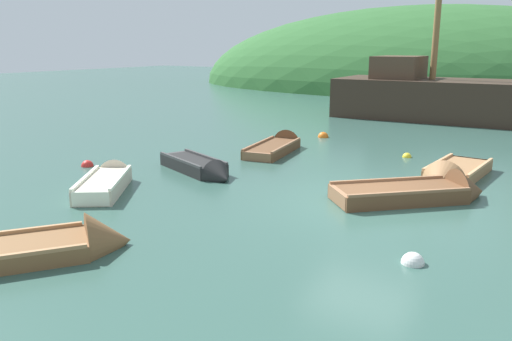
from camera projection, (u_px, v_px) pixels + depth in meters
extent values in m
plane|color=#33564C|center=(365.00, 204.00, 11.79)|extent=(120.00, 120.00, 0.00)
ellipsoid|color=#2D602D|center=(419.00, 87.00, 44.67)|extent=(42.21, 23.77, 13.68)
cube|color=#38281E|center=(472.00, 109.00, 24.54)|extent=(12.99, 4.56, 2.72)
cube|color=#997A51|center=(474.00, 82.00, 24.22)|extent=(12.46, 4.21, 0.10)
cube|color=#4C3828|center=(399.00, 67.00, 25.85)|extent=(2.29, 2.98, 1.10)
cube|color=#9E7047|center=(458.00, 173.00, 14.32)|extent=(1.42, 2.64, 0.42)
cone|color=#9E7047|center=(440.00, 185.00, 13.07)|extent=(1.20, 0.74, 1.15)
cube|color=tan|center=(470.00, 163.00, 15.26)|extent=(1.10, 0.21, 0.29)
cube|color=tan|center=(454.00, 170.00, 13.94)|extent=(1.13, 0.27, 0.05)
cube|color=tan|center=(463.00, 165.00, 14.63)|extent=(1.13, 0.27, 0.05)
cube|color=tan|center=(438.00, 162.00, 14.59)|extent=(0.29, 2.50, 0.07)
cube|color=tan|center=(480.00, 167.00, 13.93)|extent=(0.29, 2.50, 0.07)
cube|color=black|center=(193.00, 167.00, 14.93)|extent=(2.60, 1.76, 0.45)
cone|color=black|center=(221.00, 177.00, 13.72)|extent=(0.90, 1.03, 0.86)
cube|color=#3B3B3B|center=(174.00, 158.00, 15.83)|extent=(0.42, 0.80, 0.32)
cube|color=#3B3B3B|center=(200.00, 164.00, 14.55)|extent=(0.48, 0.84, 0.05)
cube|color=#3B3B3B|center=(186.00, 159.00, 15.22)|extent=(0.48, 0.84, 0.05)
cube|color=#3B3B3B|center=(180.00, 160.00, 14.63)|extent=(2.25, 0.97, 0.07)
cube|color=#3B3B3B|center=(205.00, 156.00, 15.10)|extent=(2.25, 0.97, 0.07)
cube|color=beige|center=(104.00, 188.00, 12.69)|extent=(2.15, 2.52, 0.47)
cone|color=beige|center=(117.00, 173.00, 14.17)|extent=(1.08, 1.02, 0.89)
cube|color=white|center=(91.00, 199.00, 11.55)|extent=(0.76, 0.58, 0.33)
cube|color=white|center=(107.00, 177.00, 13.06)|extent=(0.81, 0.64, 0.05)
cube|color=white|center=(99.00, 185.00, 12.24)|extent=(0.81, 0.64, 0.05)
cube|color=white|center=(121.00, 177.00, 12.65)|extent=(1.42, 1.99, 0.07)
cube|color=white|center=(85.00, 178.00, 12.61)|extent=(1.42, 1.99, 0.07)
cube|color=brown|center=(272.00, 151.00, 17.29)|extent=(1.52, 2.95, 0.40)
cone|color=brown|center=(289.00, 142.00, 18.86)|extent=(1.12, 0.85, 1.02)
cube|color=#8E6242|center=(257.00, 157.00, 16.06)|extent=(0.98, 0.28, 0.28)
cube|color=#8E6242|center=(277.00, 144.00, 17.70)|extent=(1.01, 0.34, 0.05)
cube|color=#8E6242|center=(267.00, 149.00, 16.82)|extent=(1.01, 0.34, 0.05)
cube|color=#8E6242|center=(286.00, 145.00, 17.05)|extent=(0.53, 2.73, 0.07)
cube|color=#8E6242|center=(259.00, 143.00, 17.42)|extent=(0.53, 2.73, 0.07)
cube|color=brown|center=(397.00, 196.00, 11.99)|extent=(3.02, 2.96, 0.46)
cone|color=brown|center=(469.00, 192.00, 12.35)|extent=(1.33, 1.35, 1.16)
cube|color=#8E6242|center=(339.00, 197.00, 11.69)|extent=(0.85, 0.88, 0.32)
cube|color=#8E6242|center=(419.00, 188.00, 12.05)|extent=(0.91, 0.94, 0.05)
cube|color=#8E6242|center=(377.00, 191.00, 11.85)|extent=(0.91, 0.94, 0.05)
cube|color=#8E6242|center=(410.00, 193.00, 11.38)|extent=(2.18, 2.09, 0.07)
cube|color=#8E6242|center=(387.00, 180.00, 12.47)|extent=(2.18, 2.09, 0.07)
cone|color=brown|center=(109.00, 243.00, 9.26)|extent=(1.42, 1.32, 1.20)
cube|color=#AE7B4F|center=(24.00, 247.00, 8.72)|extent=(1.05, 0.82, 0.05)
sphere|color=white|center=(413.00, 263.00, 8.57)|extent=(0.39, 0.39, 0.39)
sphere|color=yellow|center=(407.00, 157.00, 16.71)|extent=(0.29, 0.29, 0.29)
sphere|color=red|center=(87.00, 166.00, 15.46)|extent=(0.37, 0.37, 0.37)
sphere|color=orange|center=(323.00, 137.00, 20.33)|extent=(0.42, 0.42, 0.42)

